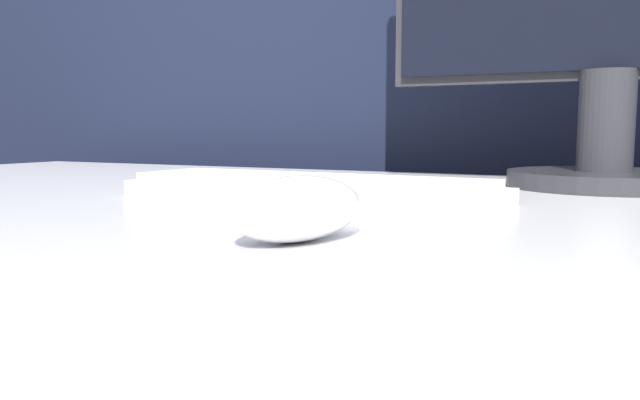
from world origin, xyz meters
The scene contains 3 objects.
partition_panel centered at (0.00, 0.64, 0.64)m, with size 5.00×0.03×1.27m.
computer_mouse_near centered at (-0.04, -0.13, 0.77)m, with size 0.08×0.12×0.04m.
keyboard centered at (-0.14, 0.08, 0.77)m, with size 0.39×0.12×0.02m.
Camera 1 is at (0.15, -0.47, 0.82)m, focal length 35.00 mm.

